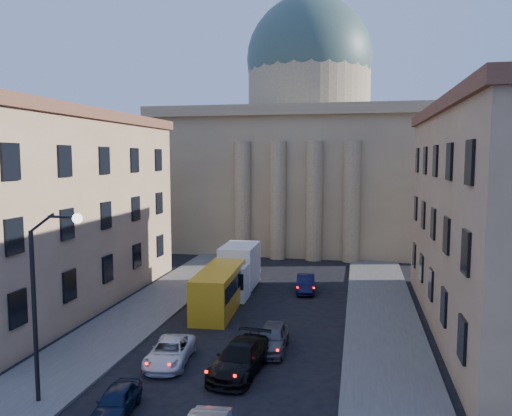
{
  "coord_description": "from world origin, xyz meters",
  "views": [
    {
      "loc": [
        6.64,
        -11.36,
        11.22
      ],
      "look_at": [
        0.6,
        18.14,
        8.16
      ],
      "focal_mm": 35.0,
      "sensor_mm": 36.0,
      "label": 1
    }
  ],
  "objects_px": {
    "car_left_near": "(116,401)",
    "city_bus": "(223,283)",
    "street_lamp": "(44,291)",
    "box_truck": "(237,270)"
  },
  "relations": [
    {
      "from": "street_lamp",
      "to": "car_left_near",
      "type": "bearing_deg",
      "value": -3.8
    },
    {
      "from": "street_lamp",
      "to": "car_left_near",
      "type": "xyz_separation_m",
      "value": [
        3.47,
        -0.23,
        -4.66
      ]
    },
    {
      "from": "car_left_near",
      "to": "city_bus",
      "type": "distance_m",
      "value": 16.83
    },
    {
      "from": "box_truck",
      "to": "car_left_near",
      "type": "bearing_deg",
      "value": -92.25
    },
    {
      "from": "city_bus",
      "to": "car_left_near",
      "type": "bearing_deg",
      "value": -93.77
    },
    {
      "from": "city_bus",
      "to": "box_truck",
      "type": "xyz_separation_m",
      "value": [
        0.13,
        3.92,
        0.13
      ]
    },
    {
      "from": "car_left_near",
      "to": "box_truck",
      "type": "xyz_separation_m",
      "value": [
        0.37,
        20.72,
        1.17
      ]
    },
    {
      "from": "car_left_near",
      "to": "box_truck",
      "type": "bearing_deg",
      "value": 81.75
    },
    {
      "from": "street_lamp",
      "to": "car_left_near",
      "type": "height_order",
      "value": "street_lamp"
    },
    {
      "from": "car_left_near",
      "to": "box_truck",
      "type": "distance_m",
      "value": 20.75
    }
  ]
}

